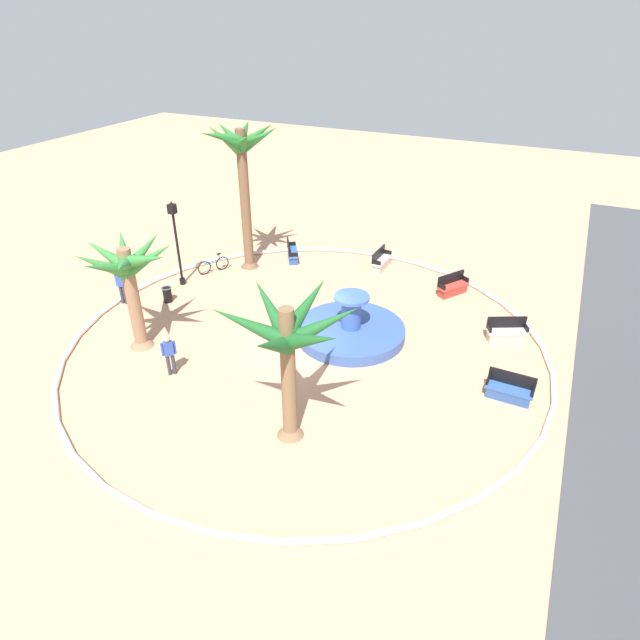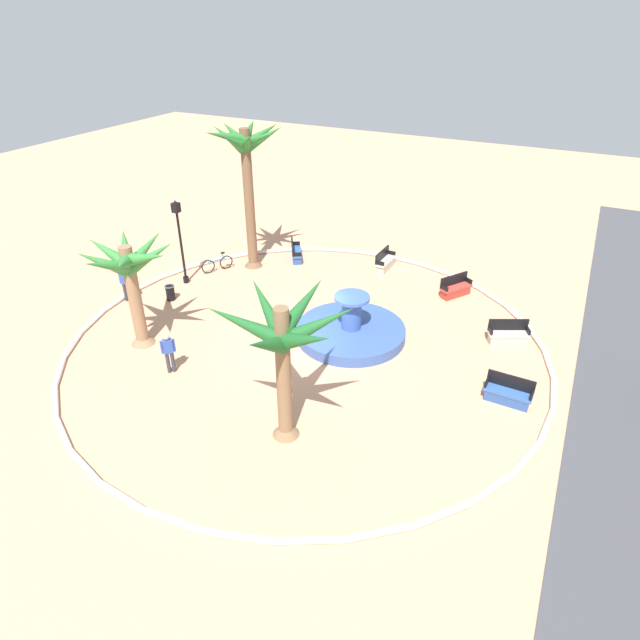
{
  "view_description": "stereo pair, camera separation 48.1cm",
  "coord_description": "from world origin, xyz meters",
  "px_view_note": "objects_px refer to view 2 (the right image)",
  "views": [
    {
      "loc": [
        16.31,
        8.25,
        11.91
      ],
      "look_at": [
        -0.37,
        0.42,
        1.0
      ],
      "focal_mm": 30.14,
      "sensor_mm": 36.0,
      "label": 1
    },
    {
      "loc": [
        16.1,
        8.68,
        11.91
      ],
      "look_at": [
        -0.37,
        0.42,
        1.0
      ],
      "focal_mm": 30.14,
      "sensor_mm": 36.0,
      "label": 2
    }
  ],
  "objects_px": {
    "palm_tree_mid_plaza": "(246,159)",
    "bicycle_red_frame": "(217,264)",
    "fountain": "(351,331)",
    "lamppost": "(180,236)",
    "bench_west": "(455,289)",
    "palm_tree_by_curb": "(129,270)",
    "person_cyclist_helmet": "(125,283)",
    "bench_north": "(508,394)",
    "trash_bin": "(170,292)",
    "bench_east": "(508,336)",
    "palm_tree_near_fountain": "(284,341)",
    "bench_southwest": "(296,253)",
    "person_cyclist_photo": "(169,351)",
    "bench_southeast": "(385,263)"
  },
  "relations": [
    {
      "from": "palm_tree_mid_plaza",
      "to": "bicycle_red_frame",
      "type": "distance_m",
      "value": 5.47
    },
    {
      "from": "fountain",
      "to": "palm_tree_mid_plaza",
      "type": "xyz_separation_m",
      "value": [
        -4.09,
        -7.38,
        5.24
      ]
    },
    {
      "from": "palm_tree_mid_plaza",
      "to": "lamppost",
      "type": "bearing_deg",
      "value": -31.5
    },
    {
      "from": "bench_west",
      "to": "bicycle_red_frame",
      "type": "relative_size",
      "value": 1.06
    },
    {
      "from": "palm_tree_by_curb",
      "to": "palm_tree_mid_plaza",
      "type": "height_order",
      "value": "palm_tree_mid_plaza"
    },
    {
      "from": "bench_west",
      "to": "person_cyclist_helmet",
      "type": "distance_m",
      "value": 15.27
    },
    {
      "from": "bench_north",
      "to": "trash_bin",
      "type": "distance_m",
      "value": 15.31
    },
    {
      "from": "fountain",
      "to": "bench_east",
      "type": "xyz_separation_m",
      "value": [
        -2.41,
        5.85,
        0.06
      ]
    },
    {
      "from": "trash_bin",
      "to": "palm_tree_mid_plaza",
      "type": "bearing_deg",
      "value": 164.0
    },
    {
      "from": "palm_tree_by_curb",
      "to": "bicycle_red_frame",
      "type": "relative_size",
      "value": 2.94
    },
    {
      "from": "fountain",
      "to": "palm_tree_near_fountain",
      "type": "distance_m",
      "value": 7.04
    },
    {
      "from": "palm_tree_mid_plaza",
      "to": "fountain",
      "type": "bearing_deg",
      "value": 61.0
    },
    {
      "from": "bench_southwest",
      "to": "person_cyclist_photo",
      "type": "bearing_deg",
      "value": 3.99
    },
    {
      "from": "palm_tree_mid_plaza",
      "to": "person_cyclist_photo",
      "type": "xyz_separation_m",
      "value": [
        9.33,
        2.38,
        -4.6
      ]
    },
    {
      "from": "palm_tree_by_curb",
      "to": "bicycle_red_frame",
      "type": "height_order",
      "value": "palm_tree_by_curb"
    },
    {
      "from": "bench_west",
      "to": "bench_southwest",
      "type": "distance_m",
      "value": 8.69
    },
    {
      "from": "bench_southwest",
      "to": "lamppost",
      "type": "xyz_separation_m",
      "value": [
        4.85,
        -3.53,
        2.11
      ]
    },
    {
      "from": "person_cyclist_helmet",
      "to": "bench_west",
      "type": "bearing_deg",
      "value": 118.64
    },
    {
      "from": "palm_tree_near_fountain",
      "to": "bench_east",
      "type": "distance_m",
      "value": 10.63
    },
    {
      "from": "fountain",
      "to": "bench_north",
      "type": "bearing_deg",
      "value": 77.44
    },
    {
      "from": "palm_tree_near_fountain",
      "to": "lamppost",
      "type": "height_order",
      "value": "palm_tree_near_fountain"
    },
    {
      "from": "trash_bin",
      "to": "bench_southwest",
      "type": "bearing_deg",
      "value": 155.52
    },
    {
      "from": "palm_tree_near_fountain",
      "to": "palm_tree_by_curb",
      "type": "bearing_deg",
      "value": -104.23
    },
    {
      "from": "person_cyclist_helmet",
      "to": "bench_southeast",
      "type": "bearing_deg",
      "value": 132.6
    },
    {
      "from": "bench_east",
      "to": "bench_north",
      "type": "relative_size",
      "value": 1.03
    },
    {
      "from": "person_cyclist_helmet",
      "to": "palm_tree_mid_plaza",
      "type": "bearing_deg",
      "value": 152.23
    },
    {
      "from": "bench_east",
      "to": "bench_west",
      "type": "bearing_deg",
      "value": -136.73
    },
    {
      "from": "bench_north",
      "to": "lamppost",
      "type": "relative_size",
      "value": 0.38
    },
    {
      "from": "lamppost",
      "to": "bench_southeast",
      "type": "bearing_deg",
      "value": 125.64
    },
    {
      "from": "bench_southeast",
      "to": "person_cyclist_helmet",
      "type": "height_order",
      "value": "person_cyclist_helmet"
    },
    {
      "from": "palm_tree_mid_plaza",
      "to": "lamppost",
      "type": "height_order",
      "value": "palm_tree_mid_plaza"
    },
    {
      "from": "palm_tree_by_curb",
      "to": "palm_tree_mid_plaza",
      "type": "bearing_deg",
      "value": -179.69
    },
    {
      "from": "palm_tree_mid_plaza",
      "to": "person_cyclist_photo",
      "type": "height_order",
      "value": "palm_tree_mid_plaza"
    },
    {
      "from": "fountain",
      "to": "bench_east",
      "type": "height_order",
      "value": "fountain"
    },
    {
      "from": "bench_north",
      "to": "bicycle_red_frame",
      "type": "height_order",
      "value": "bench_north"
    },
    {
      "from": "lamppost",
      "to": "palm_tree_by_curb",
      "type": "bearing_deg",
      "value": 20.77
    },
    {
      "from": "bench_north",
      "to": "person_cyclist_photo",
      "type": "bearing_deg",
      "value": -71.8
    },
    {
      "from": "palm_tree_mid_plaza",
      "to": "bench_southeast",
      "type": "relative_size",
      "value": 4.45
    },
    {
      "from": "bench_southeast",
      "to": "person_cyclist_photo",
      "type": "height_order",
      "value": "person_cyclist_photo"
    },
    {
      "from": "palm_tree_near_fountain",
      "to": "bench_west",
      "type": "xyz_separation_m",
      "value": [
        -11.75,
        2.38,
        -3.2
      ]
    },
    {
      "from": "trash_bin",
      "to": "bench_west",
      "type": "bearing_deg",
      "value": 118.38
    },
    {
      "from": "person_cyclist_helmet",
      "to": "palm_tree_by_curb",
      "type": "bearing_deg",
      "value": 52.09
    },
    {
      "from": "palm_tree_near_fountain",
      "to": "bench_west",
      "type": "height_order",
      "value": "palm_tree_near_fountain"
    },
    {
      "from": "fountain",
      "to": "bench_southwest",
      "type": "height_order",
      "value": "fountain"
    },
    {
      "from": "bench_west",
      "to": "person_cyclist_helmet",
      "type": "height_order",
      "value": "person_cyclist_helmet"
    },
    {
      "from": "trash_bin",
      "to": "bench_east",
      "type": "bearing_deg",
      "value": 102.34
    },
    {
      "from": "bench_north",
      "to": "palm_tree_near_fountain",
      "type": "bearing_deg",
      "value": -51.47
    },
    {
      "from": "bench_west",
      "to": "bicycle_red_frame",
      "type": "xyz_separation_m",
      "value": [
        2.78,
        -11.61,
        0.04
      ]
    },
    {
      "from": "bench_southeast",
      "to": "bench_east",
      "type": "bearing_deg",
      "value": 57.48
    },
    {
      "from": "palm_tree_near_fountain",
      "to": "palm_tree_by_curb",
      "type": "height_order",
      "value": "palm_tree_near_fountain"
    }
  ]
}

